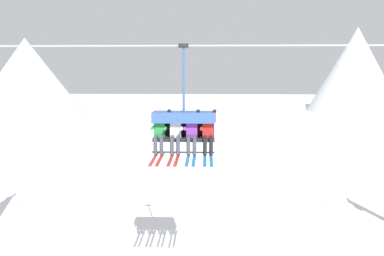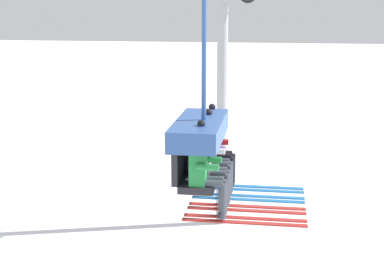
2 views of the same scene
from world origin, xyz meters
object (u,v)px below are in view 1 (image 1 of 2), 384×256
at_px(chairlift_chair, 184,121).
at_px(skier_red, 208,132).
at_px(skier_white, 175,132).
at_px(skier_purple, 192,132).
at_px(skier_green, 159,132).

bearing_deg(chairlift_chair, skier_red, -16.66).
relative_size(skier_white, skier_purple, 1.00).
height_order(skier_purple, skier_red, same).
distance_m(skier_green, skier_red, 1.42).
bearing_deg(chairlift_chair, skier_green, -162.76).
bearing_deg(skier_red, skier_white, 180.00).
relative_size(chairlift_chair, skier_purple, 1.83).
xyz_separation_m(chairlift_chair, skier_red, (0.71, -0.21, -0.29)).
bearing_deg(chairlift_chair, skier_purple, -41.65).
distance_m(skier_green, skier_purple, 0.95).
xyz_separation_m(skier_green, skier_red, (1.42, 0.01, 0.02)).
bearing_deg(skier_white, skier_red, 0.00).
xyz_separation_m(chairlift_chair, skier_white, (-0.24, -0.21, -0.29)).
bearing_deg(skier_green, chairlift_chair, 17.24).
xyz_separation_m(chairlift_chair, skier_purple, (0.24, -0.21, -0.29)).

